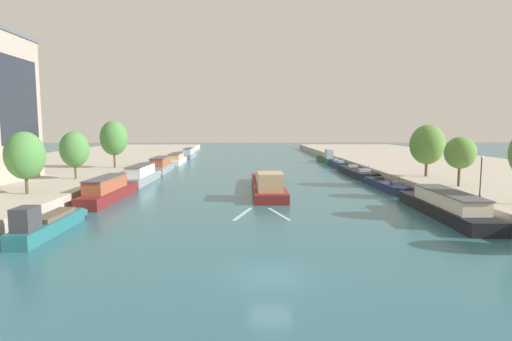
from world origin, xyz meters
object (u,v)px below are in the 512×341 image
object	(u,v)px
moored_boat_right_end	(326,158)
moored_boat_right_second	(385,185)
tree_left_far	(114,138)
tree_right_midway	(427,145)
moored_boat_right_upstream	(338,164)
moored_boat_left_end	(177,159)
moored_boat_left_far	(108,191)
moored_boat_right_far	(445,206)
moored_boat_left_second	(189,154)
tree_left_second	(74,149)
lamppost_right_bank	(481,174)
barge_midriver	(268,185)
moored_boat_left_midway	(161,166)
tree_right_end_of_row	(460,153)
tree_left_by_lamp	(25,156)
moored_boat_left_downstream	(142,175)
moored_boat_left_lone	(47,224)
moored_boat_right_gap_after	(357,172)

from	to	relation	value
moored_boat_right_end	moored_boat_right_second	bearing A→B (deg)	-89.99
tree_left_far	tree_right_midway	distance (m)	50.64
moored_boat_right_upstream	moored_boat_right_end	bearing A→B (deg)	90.79
moored_boat_left_end	tree_right_midway	bearing A→B (deg)	-43.35
moored_boat_left_far	moored_boat_left_end	bearing A→B (deg)	90.56
moored_boat_right_far	moored_boat_left_second	bearing A→B (deg)	115.19
tree_left_second	lamppost_right_bank	bearing A→B (deg)	-18.20
barge_midriver	moored_boat_left_midway	bearing A→B (deg)	128.31
barge_midriver	lamppost_right_bank	size ratio (longest dim) A/B	5.36
barge_midriver	tree_right_end_of_row	distance (m)	23.96
tree_left_by_lamp	lamppost_right_bank	distance (m)	47.09
moored_boat_left_downstream	moored_boat_left_end	xyz separation A→B (m)	(-0.44, 34.09, -0.16)
moored_boat_left_lone	moored_boat_right_end	world-z (taller)	moored_boat_right_end
moored_boat_left_downstream	moored_boat_right_far	size ratio (longest dim) A/B	0.86
moored_boat_left_end	moored_boat_right_upstream	distance (m)	38.12
moored_boat_left_end	tree_left_second	world-z (taller)	tree_left_second
moored_boat_left_far	tree_left_second	world-z (taller)	tree_left_second
moored_boat_left_far	moored_boat_right_far	size ratio (longest dim) A/B	0.84
tree_left_far	tree_left_by_lamp	bearing A→B (deg)	-90.59
barge_midriver	moored_boat_right_second	bearing A→B (deg)	7.40
moored_boat_left_lone	moored_boat_left_downstream	size ratio (longest dim) A/B	0.74
barge_midriver	moored_boat_right_second	xyz separation A→B (m)	(16.81, 2.18, -0.43)
moored_boat_left_second	moored_boat_left_lone	bearing A→B (deg)	-89.94
moored_boat_left_downstream	moored_boat_right_gap_after	distance (m)	37.33
tree_left_second	lamppost_right_bank	size ratio (longest dim) A/B	1.53
tree_left_far	tree_right_end_of_row	world-z (taller)	tree_left_far
moored_boat_left_end	tree_right_midway	xyz separation A→B (m)	(42.64, -40.26, 5.17)
moored_boat_right_end	lamppost_right_bank	size ratio (longest dim) A/B	2.76
moored_boat_left_midway	lamppost_right_bank	bearing A→B (deg)	-43.70
moored_boat_right_upstream	tree_left_by_lamp	distance (m)	61.73
moored_boat_left_far	tree_left_far	world-z (taller)	tree_left_far
barge_midriver	moored_boat_right_gap_after	bearing A→B (deg)	46.01
moored_boat_left_end	moored_boat_left_lone	bearing A→B (deg)	-89.38
moored_boat_right_second	moored_boat_left_end	bearing A→B (deg)	131.57
moored_boat_right_upstream	tree_left_far	world-z (taller)	tree_left_far
moored_boat_left_end	moored_boat_right_far	xyz separation A→B (m)	(36.21, -58.96, 0.06)
tree_left_far	moored_boat_left_second	bearing A→B (deg)	81.15
moored_boat_right_far	moored_boat_right_gap_after	xyz separation A→B (m)	(0.59, 33.31, -0.47)
moored_boat_left_far	lamppost_right_bank	distance (m)	40.88
lamppost_right_bank	moored_boat_right_end	bearing A→B (deg)	93.94
moored_boat_left_end	tree_left_by_lamp	bearing A→B (deg)	-96.73
moored_boat_left_midway	moored_boat_right_gap_after	distance (m)	37.25
moored_boat_right_end	tree_right_end_of_row	xyz separation A→B (m)	(5.78, -51.45, 4.64)
moored_boat_right_second	tree_left_far	size ratio (longest dim) A/B	1.59
moored_boat_left_second	tree_left_second	bearing A→B (deg)	-97.01
moored_boat_left_midway	tree_left_second	bearing A→B (deg)	-106.38
moored_boat_left_midway	moored_boat_left_second	size ratio (longest dim) A/B	1.08
moored_boat_left_far	tree_right_midway	bearing A→B (deg)	12.54
tree_left_second	barge_midriver	bearing A→B (deg)	-3.52
moored_boat_right_second	tree_right_midway	distance (m)	8.38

